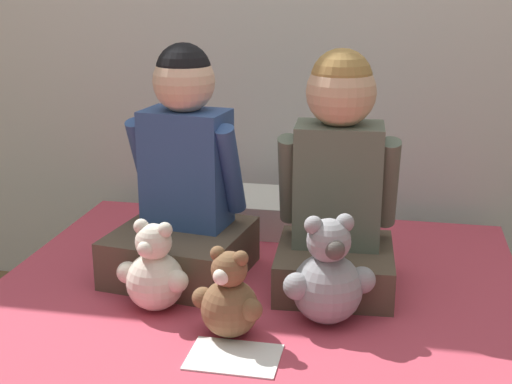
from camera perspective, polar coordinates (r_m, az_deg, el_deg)
name	(u,v)px	position (r m, az deg, el deg)	size (l,w,h in m)	color
child_on_left	(183,187)	(2.04, -5.83, 0.43)	(0.40, 0.41, 0.66)	brown
child_on_right	(338,184)	(1.95, 6.56, 0.66)	(0.34, 0.35, 0.65)	brown
teddy_bear_held_by_left_child	(155,272)	(1.86, -8.12, -6.39)	(0.20, 0.15, 0.24)	silver
teddy_bear_held_by_right_child	(328,278)	(1.78, 5.77, -6.84)	(0.22, 0.18, 0.28)	#939399
teddy_bear_between_children	(229,299)	(1.72, -2.15, -8.59)	(0.18, 0.14, 0.22)	brown
pillow_at_headboard	(284,213)	(2.43, 2.29, -1.67)	(0.49, 0.28, 0.11)	silver
sign_card	(234,357)	(1.67, -1.78, -13.05)	(0.21, 0.15, 0.00)	white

